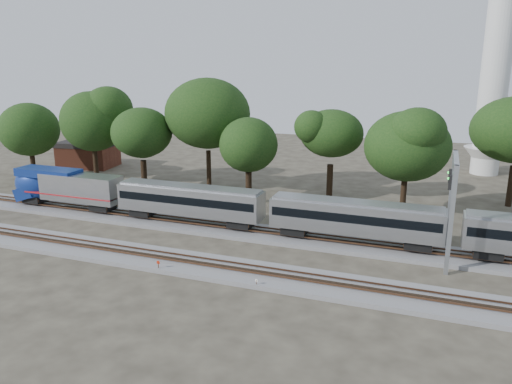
{
  "coord_description": "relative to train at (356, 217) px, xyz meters",
  "views": [
    {
      "loc": [
        22.94,
        -41.27,
        18.03
      ],
      "look_at": [
        5.69,
        5.0,
        5.01
      ],
      "focal_mm": 35.0,
      "sensor_mm": 36.0,
      "label": 1
    }
  ],
  "objects": [
    {
      "name": "track_near",
      "position": [
        -15.87,
        -10.0,
        -2.93
      ],
      "size": [
        160.0,
        5.0,
        0.73
      ],
      "color": "slate",
      "rests_on": "ground"
    },
    {
      "name": "tree_2",
      "position": [
        -31.62,
        11.36,
        5.29
      ],
      "size": [
        8.59,
        8.59,
        12.11
      ],
      "color": "black",
      "rests_on": "ground"
    },
    {
      "name": "train",
      "position": [
        0.0,
        0.0,
        0.0
      ],
      "size": [
        87.99,
        3.03,
        4.47
      ],
      "color": "#B4B7BB",
      "rests_on": "ground"
    },
    {
      "name": "switch_stand_white",
      "position": [
        -5.95,
        -12.26,
        -2.59
      ],
      "size": [
        0.27,
        0.1,
        0.86
      ],
      "rotation": [
        0.0,
        0.0,
        -0.3
      ],
      "color": "#512D19",
      "rests_on": "ground"
    },
    {
      "name": "tree_5",
      "position": [
        -6.23,
        16.45,
        5.76
      ],
      "size": [
        9.06,
        9.06,
        12.78
      ],
      "color": "black",
      "rests_on": "ground"
    },
    {
      "name": "tree_1",
      "position": [
        -41.22,
        13.2,
        6.24
      ],
      "size": [
        9.54,
        9.54,
        13.45
      ],
      "color": "black",
      "rests_on": "ground"
    },
    {
      "name": "switch_stand_red",
      "position": [
        -15.17,
        -12.19,
        -2.44
      ],
      "size": [
        0.35,
        0.08,
        1.1
      ],
      "rotation": [
        0.0,
        0.0,
        -0.15
      ],
      "color": "#512D19",
      "rests_on": "ground"
    },
    {
      "name": "signal_gantry",
      "position": [
        8.51,
        -0.0,
        3.95
      ],
      "size": [
        0.67,
        7.99,
        9.72
      ],
      "color": "gray",
      "rests_on": "ground"
    },
    {
      "name": "switch_lever",
      "position": [
        -7.96,
        -11.64,
        -2.99
      ],
      "size": [
        0.54,
        0.36,
        0.3
      ],
      "primitive_type": "cube",
      "rotation": [
        0.0,
        0.0,
        0.13
      ],
      "color": "#512D19",
      "rests_on": "ground"
    },
    {
      "name": "tree_4",
      "position": [
        -15.75,
        11.21,
        4.54
      ],
      "size": [
        7.82,
        7.82,
        11.03
      ],
      "color": "black",
      "rests_on": "ground"
    },
    {
      "name": "tree_0",
      "position": [
        -52.46,
        12.31,
        4.64
      ],
      "size": [
        7.93,
        7.93,
        11.18
      ],
      "color": "black",
      "rests_on": "ground"
    },
    {
      "name": "brick_building",
      "position": [
        -50.53,
        23.09,
        -0.89
      ],
      "size": [
        10.12,
        7.78,
        4.47
      ],
      "rotation": [
        0.0,
        0.0,
        0.14
      ],
      "color": "brown",
      "rests_on": "ground"
    },
    {
      "name": "ground",
      "position": [
        -15.87,
        -6.0,
        -3.14
      ],
      "size": [
        160.0,
        160.0,
        0.0
      ],
      "primitive_type": "plane",
      "color": "#383328",
      "rests_on": "ground"
    },
    {
      "name": "tree_3",
      "position": [
        -22.97,
        14.38,
        7.94
      ],
      "size": [
        11.26,
        11.26,
        15.88
      ],
      "color": "black",
      "rests_on": "ground"
    },
    {
      "name": "track_far",
      "position": [
        -15.87,
        -0.0,
        -2.93
      ],
      "size": [
        160.0,
        5.0,
        0.73
      ],
      "color": "slate",
      "rests_on": "ground"
    },
    {
      "name": "tree_6",
      "position": [
        3.54,
        11.98,
        5.35
      ],
      "size": [
        8.65,
        8.65,
        12.19
      ],
      "color": "black",
      "rests_on": "ground"
    }
  ]
}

